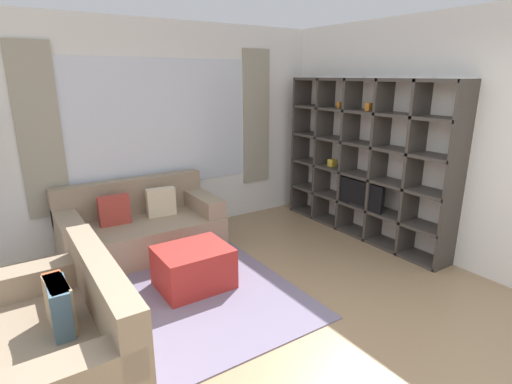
% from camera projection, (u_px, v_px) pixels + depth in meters
% --- Properties ---
extents(ground_plane, '(16.00, 16.00, 0.00)m').
position_uv_depth(ground_plane, '(354.00, 381.00, 2.78)').
color(ground_plane, '#9E7F5B').
extents(wall_back, '(5.70, 0.11, 2.70)m').
position_uv_depth(wall_back, '(163.00, 131.00, 5.12)').
color(wall_back, white).
rests_on(wall_back, ground_plane).
extents(wall_right, '(0.07, 4.58, 2.70)m').
position_uv_depth(wall_right, '(389.00, 133.00, 4.96)').
color(wall_right, white).
rests_on(wall_right, ground_plane).
extents(area_rug, '(2.79, 2.38, 0.01)m').
position_uv_depth(area_rug, '(141.00, 304.00, 3.70)').
color(area_rug, slate).
rests_on(area_rug, ground_plane).
extents(shelving_unit, '(0.35, 2.51, 2.01)m').
position_uv_depth(shelving_unit, '(365.00, 160.00, 5.12)').
color(shelving_unit, silver).
rests_on(shelving_unit, ground_plane).
extents(couch_main, '(1.80, 0.92, 0.83)m').
position_uv_depth(couch_main, '(141.00, 227.00, 4.75)').
color(couch_main, gray).
rests_on(couch_main, ground_plane).
extents(couch_side, '(0.92, 1.56, 0.83)m').
position_uv_depth(couch_side, '(60.00, 341.00, 2.71)').
color(couch_side, gray).
rests_on(couch_side, ground_plane).
extents(ottoman, '(0.69, 0.57, 0.42)m').
position_uv_depth(ottoman, '(194.00, 268.00, 3.96)').
color(ottoman, '#A82823').
rests_on(ottoman, ground_plane).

